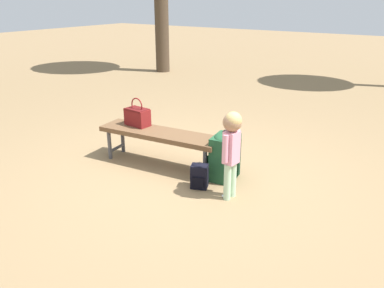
% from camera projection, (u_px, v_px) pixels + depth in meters
% --- Properties ---
extents(ground_plane, '(40.00, 40.00, 0.00)m').
position_uv_depth(ground_plane, '(191.00, 176.00, 4.66)').
color(ground_plane, '#8C704C').
rests_on(ground_plane, ground).
extents(park_bench, '(1.63, 0.56, 0.45)m').
position_uv_depth(park_bench, '(160.00, 136.00, 4.82)').
color(park_bench, brown).
rests_on(park_bench, ground).
extents(handbag, '(0.33, 0.21, 0.37)m').
position_uv_depth(handbag, '(137.00, 116.00, 4.98)').
color(handbag, maroon).
rests_on(handbag, park_bench).
extents(child_standing, '(0.19, 0.26, 0.96)m').
position_uv_depth(child_standing, '(232.00, 142.00, 3.92)').
color(child_standing, '#B2D8B2').
rests_on(child_standing, ground).
extents(backpack_large, '(0.36, 0.39, 0.61)m').
position_uv_depth(backpack_large, '(225.00, 155.00, 4.48)').
color(backpack_large, '#1E4C2D').
rests_on(backpack_large, ground).
extents(backpack_small, '(0.22, 0.20, 0.31)m').
position_uv_depth(backpack_small, '(199.00, 175.00, 4.32)').
color(backpack_small, black).
rests_on(backpack_small, ground).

